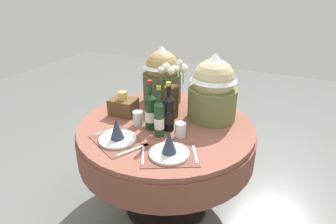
{
  "coord_description": "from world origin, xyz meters",
  "views": [
    {
      "loc": [
        0.78,
        -1.68,
        1.71
      ],
      "look_at": [
        0.0,
        0.03,
        0.82
      ],
      "focal_mm": 31.07,
      "sensor_mm": 36.0,
      "label": 1
    }
  ],
  "objects_px": {
    "place_setting_right": "(169,148)",
    "tumbler_mid": "(181,130)",
    "place_setting_left": "(117,134)",
    "gift_tub_back_right": "(213,85)",
    "wine_bottle_right": "(151,111)",
    "gift_tub_back_left": "(162,73)",
    "dining_table": "(166,141)",
    "wine_bottle_centre": "(168,113)",
    "flower_vase": "(171,92)",
    "wine_bottle_left": "(159,118)",
    "woven_basket_side_left": "(123,106)",
    "tumbler_near_right": "(138,118)"
  },
  "relations": [
    {
      "from": "gift_tub_back_left",
      "to": "tumbler_mid",
      "type": "bearing_deg",
      "value": -52.9
    },
    {
      "from": "tumbler_mid",
      "to": "wine_bottle_centre",
      "type": "bearing_deg",
      "value": 155.53
    },
    {
      "from": "dining_table",
      "to": "tumbler_mid",
      "type": "height_order",
      "value": "tumbler_mid"
    },
    {
      "from": "gift_tub_back_right",
      "to": "gift_tub_back_left",
      "type": "bearing_deg",
      "value": 164.04
    },
    {
      "from": "tumbler_mid",
      "to": "gift_tub_back_right",
      "type": "distance_m",
      "value": 0.42
    },
    {
      "from": "place_setting_right",
      "to": "wine_bottle_left",
      "type": "height_order",
      "value": "wine_bottle_left"
    },
    {
      "from": "tumbler_mid",
      "to": "gift_tub_back_left",
      "type": "distance_m",
      "value": 0.64
    },
    {
      "from": "tumbler_mid",
      "to": "dining_table",
      "type": "bearing_deg",
      "value": 143.04
    },
    {
      "from": "woven_basket_side_left",
      "to": "wine_bottle_centre",
      "type": "bearing_deg",
      "value": -10.82
    },
    {
      "from": "place_setting_right",
      "to": "tumbler_mid",
      "type": "distance_m",
      "value": 0.24
    },
    {
      "from": "flower_vase",
      "to": "wine_bottle_right",
      "type": "distance_m",
      "value": 0.26
    },
    {
      "from": "dining_table",
      "to": "tumbler_mid",
      "type": "xyz_separation_m",
      "value": [
        0.16,
        -0.12,
        0.2
      ]
    },
    {
      "from": "place_setting_right",
      "to": "gift_tub_back_right",
      "type": "bearing_deg",
      "value": 82.28
    },
    {
      "from": "wine_bottle_right",
      "to": "gift_tub_back_left",
      "type": "relative_size",
      "value": 0.74
    },
    {
      "from": "place_setting_left",
      "to": "flower_vase",
      "type": "relative_size",
      "value": 1.01
    },
    {
      "from": "place_setting_left",
      "to": "gift_tub_back_right",
      "type": "distance_m",
      "value": 0.76
    },
    {
      "from": "dining_table",
      "to": "gift_tub_back_left",
      "type": "distance_m",
      "value": 0.57
    },
    {
      "from": "place_setting_left",
      "to": "wine_bottle_centre",
      "type": "distance_m",
      "value": 0.37
    },
    {
      "from": "place_setting_left",
      "to": "woven_basket_side_left",
      "type": "relative_size",
      "value": 2.16
    },
    {
      "from": "place_setting_left",
      "to": "tumbler_near_right",
      "type": "bearing_deg",
      "value": 87.98
    },
    {
      "from": "place_setting_right",
      "to": "tumbler_near_right",
      "type": "xyz_separation_m",
      "value": [
        -0.36,
        0.26,
        0.0
      ]
    },
    {
      "from": "gift_tub_back_left",
      "to": "woven_basket_side_left",
      "type": "bearing_deg",
      "value": -113.56
    },
    {
      "from": "wine_bottle_centre",
      "to": "woven_basket_side_left",
      "type": "height_order",
      "value": "wine_bottle_centre"
    },
    {
      "from": "place_setting_left",
      "to": "gift_tub_back_right",
      "type": "xyz_separation_m",
      "value": [
        0.45,
        0.57,
        0.21
      ]
    },
    {
      "from": "flower_vase",
      "to": "wine_bottle_left",
      "type": "xyz_separation_m",
      "value": [
        0.05,
        -0.31,
        -0.06
      ]
    },
    {
      "from": "place_setting_right",
      "to": "wine_bottle_centre",
      "type": "height_order",
      "value": "wine_bottle_centre"
    },
    {
      "from": "dining_table",
      "to": "gift_tub_back_right",
      "type": "xyz_separation_m",
      "value": [
        0.26,
        0.23,
        0.4
      ]
    },
    {
      "from": "tumbler_mid",
      "to": "woven_basket_side_left",
      "type": "distance_m",
      "value": 0.54
    },
    {
      "from": "flower_vase",
      "to": "tumbler_near_right",
      "type": "distance_m",
      "value": 0.31
    },
    {
      "from": "place_setting_right",
      "to": "gift_tub_back_right",
      "type": "relative_size",
      "value": 0.86
    },
    {
      "from": "flower_vase",
      "to": "place_setting_left",
      "type": "bearing_deg",
      "value": -108.43
    },
    {
      "from": "place_setting_right",
      "to": "tumbler_mid",
      "type": "relative_size",
      "value": 4.32
    },
    {
      "from": "dining_table",
      "to": "place_setting_left",
      "type": "bearing_deg",
      "value": -118.14
    },
    {
      "from": "place_setting_right",
      "to": "gift_tub_back_left",
      "type": "bearing_deg",
      "value": 118.45
    },
    {
      "from": "place_setting_right",
      "to": "gift_tub_back_left",
      "type": "relative_size",
      "value": 0.9
    },
    {
      "from": "woven_basket_side_left",
      "to": "flower_vase",
      "type": "bearing_deg",
      "value": 21.58
    },
    {
      "from": "dining_table",
      "to": "gift_tub_back_right",
      "type": "bearing_deg",
      "value": 41.0
    },
    {
      "from": "gift_tub_back_left",
      "to": "dining_table",
      "type": "bearing_deg",
      "value": -60.48
    },
    {
      "from": "gift_tub_back_right",
      "to": "dining_table",
      "type": "bearing_deg",
      "value": -139.0
    },
    {
      "from": "tumbler_mid",
      "to": "gift_tub_back_left",
      "type": "bearing_deg",
      "value": 127.1
    },
    {
      "from": "place_setting_right",
      "to": "wine_bottle_right",
      "type": "distance_m",
      "value": 0.37
    },
    {
      "from": "dining_table",
      "to": "woven_basket_side_left",
      "type": "relative_size",
      "value": 6.52
    },
    {
      "from": "wine_bottle_centre",
      "to": "gift_tub_back_left",
      "type": "bearing_deg",
      "value": 120.51
    },
    {
      "from": "place_setting_left",
      "to": "flower_vase",
      "type": "xyz_separation_m",
      "value": [
        0.16,
        0.49,
        0.14
      ]
    },
    {
      "from": "place_setting_left",
      "to": "gift_tub_back_right",
      "type": "height_order",
      "value": "gift_tub_back_right"
    },
    {
      "from": "place_setting_right",
      "to": "wine_bottle_left",
      "type": "relative_size",
      "value": 1.2
    },
    {
      "from": "place_setting_right",
      "to": "wine_bottle_left",
      "type": "bearing_deg",
      "value": 129.9
    },
    {
      "from": "wine_bottle_centre",
      "to": "wine_bottle_right",
      "type": "bearing_deg",
      "value": -164.67
    },
    {
      "from": "gift_tub_back_left",
      "to": "woven_basket_side_left",
      "type": "height_order",
      "value": "gift_tub_back_left"
    },
    {
      "from": "place_setting_right",
      "to": "tumbler_mid",
      "type": "height_order",
      "value": "place_setting_right"
    }
  ]
}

